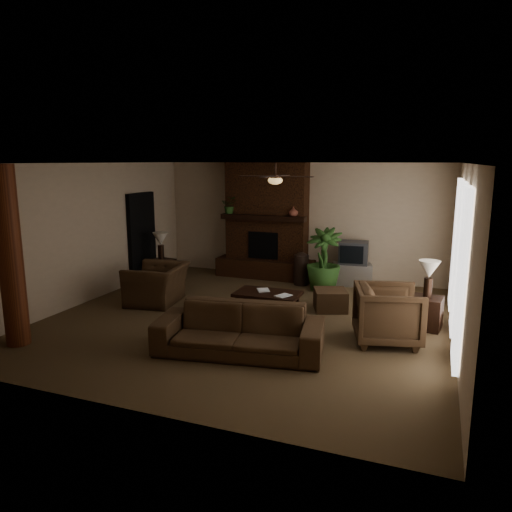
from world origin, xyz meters
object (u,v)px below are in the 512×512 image
at_px(ottoman, 330,300).
at_px(side_table_right, 426,313).
at_px(tv_stand, 352,274).
at_px(coffee_table, 268,295).
at_px(armchair_right, 388,312).
at_px(side_table_left, 162,271).
at_px(lamp_left, 161,241).
at_px(floor_plant, 323,273).
at_px(log_column, 10,257).
at_px(floor_vase, 301,266).
at_px(armchair_left, 157,278).
at_px(lamp_right, 429,272).
at_px(sofa, 239,322).

xyz_separation_m(ottoman, side_table_right, (1.76, -0.43, 0.08)).
bearing_deg(ottoman, tv_stand, 88.27).
bearing_deg(coffee_table, armchair_right, -15.96).
relative_size(ottoman, side_table_left, 1.09).
bearing_deg(lamp_left, floor_plant, 10.37).
height_order(log_column, floor_vase, log_column).
bearing_deg(armchair_left, side_table_left, -160.73).
height_order(armchair_right, coffee_table, armchair_right).
bearing_deg(coffee_table, lamp_right, 4.58).
xyz_separation_m(ottoman, floor_vase, (-1.05, 1.67, 0.23)).
xyz_separation_m(floor_vase, lamp_right, (2.80, -2.14, 0.57)).
bearing_deg(ottoman, side_table_left, 170.48).
bearing_deg(side_table_right, floor_plant, 141.06).
bearing_deg(floor_vase, log_column, -121.79).
xyz_separation_m(sofa, ottoman, (0.83, 2.57, -0.29)).
bearing_deg(lamp_left, log_column, -90.65).
bearing_deg(lamp_right, armchair_right, -122.72).
bearing_deg(lamp_left, armchair_left, -61.23).
bearing_deg(log_column, armchair_right, 21.42).
bearing_deg(lamp_right, log_column, -153.42).
distance_m(ottoman, lamp_left, 4.32).
bearing_deg(sofa, log_column, -174.42).
distance_m(armchair_left, armchair_right, 4.63).
distance_m(log_column, tv_stand, 7.11).
relative_size(lamp_left, side_table_right, 1.18).
bearing_deg(sofa, side_table_left, 126.55).
xyz_separation_m(log_column, side_table_right, (5.99, 3.04, -1.12)).
bearing_deg(coffee_table, side_table_left, 156.04).
xyz_separation_m(ottoman, side_table_left, (-4.19, 0.70, 0.08)).
relative_size(log_column, tv_stand, 3.29).
bearing_deg(sofa, side_table_right, 30.50).
relative_size(armchair_right, tv_stand, 1.19).
relative_size(ottoman, floor_vase, 0.78).
height_order(armchair_left, coffee_table, armchair_left).
bearing_deg(armchair_right, side_table_right, -46.19).
bearing_deg(floor_plant, lamp_left, -169.63).
relative_size(coffee_table, side_table_left, 2.18).
xyz_separation_m(sofa, side_table_left, (-3.36, 3.28, -0.21)).
height_order(armchair_right, floor_vase, armchair_right).
bearing_deg(floor_plant, sofa, -95.34).
bearing_deg(coffee_table, floor_plant, 74.34).
height_order(tv_stand, side_table_right, side_table_right).
distance_m(log_column, armchair_right, 5.90).
bearing_deg(ottoman, sofa, -107.93).
height_order(floor_plant, lamp_left, lamp_left).
xyz_separation_m(armchair_right, lamp_left, (-5.39, 2.02, 0.50)).
bearing_deg(sofa, coffee_table, 87.23).
xyz_separation_m(coffee_table, side_table_right, (2.80, 0.27, -0.10)).
height_order(armchair_left, floor_plant, armchair_left).
bearing_deg(lamp_right, lamp_left, 168.97).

